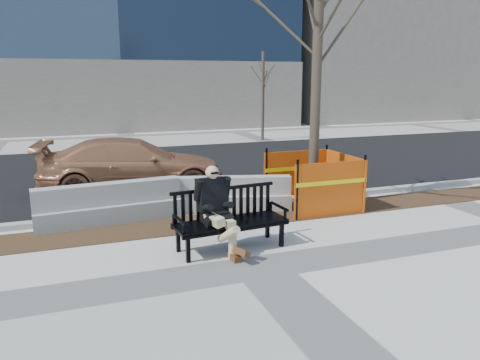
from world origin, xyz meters
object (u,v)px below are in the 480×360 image
object	(u,v)px
tree_fence	(312,207)
jersey_barrier_right	(230,210)
sedan	(134,190)
jersey_barrier_left	(111,222)
seated_man	(215,250)
bench	(231,249)

from	to	relation	value
tree_fence	jersey_barrier_right	world-z (taller)	tree_fence
tree_fence	sedan	size ratio (longest dim) A/B	1.37
tree_fence	jersey_barrier_left	bearing A→B (deg)	174.94
seated_man	jersey_barrier_left	xyz separation A→B (m)	(-1.66, 2.38, 0.00)
jersey_barrier_right	jersey_barrier_left	bearing A→B (deg)	-163.80
tree_fence	sedan	world-z (taller)	tree_fence
seated_man	jersey_barrier_right	size ratio (longest dim) A/B	0.54
bench	jersey_barrier_left	size ratio (longest dim) A/B	0.68
sedan	jersey_barrier_right	world-z (taller)	sedan
sedan	jersey_barrier_left	world-z (taller)	sedan
jersey_barrier_left	sedan	bearing A→B (deg)	67.73
sedan	seated_man	bearing A→B (deg)	-163.18
sedan	bench	bearing A→B (deg)	-160.20
bench	tree_fence	world-z (taller)	tree_fence
seated_man	sedan	xyz separation A→B (m)	(-0.80, 5.18, 0.00)
seated_man	sedan	bearing A→B (deg)	93.59
sedan	jersey_barrier_right	distance (m)	3.38
seated_man	jersey_barrier_right	distance (m)	2.63
seated_man	jersey_barrier_left	distance (m)	2.90
bench	sedan	size ratio (longest dim) A/B	0.42
bench	tree_fence	xyz separation A→B (m)	(2.77, 1.99, 0.00)
bench	jersey_barrier_right	size ratio (longest dim) A/B	0.74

